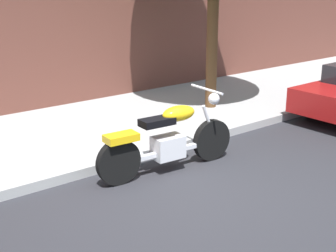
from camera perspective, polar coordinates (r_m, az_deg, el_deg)
name	(u,v)px	position (r m, az deg, el deg)	size (l,w,h in m)	color
ground_plane	(188,191)	(6.29, 2.44, -7.70)	(60.00, 60.00, 0.00)	#28282D
sidewalk	(82,132)	(8.45, -10.14, -0.71)	(23.35, 3.24, 0.14)	#A0A0A0
motorcycle	(168,140)	(6.72, -0.04, -1.68)	(2.21, 0.70, 1.12)	black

